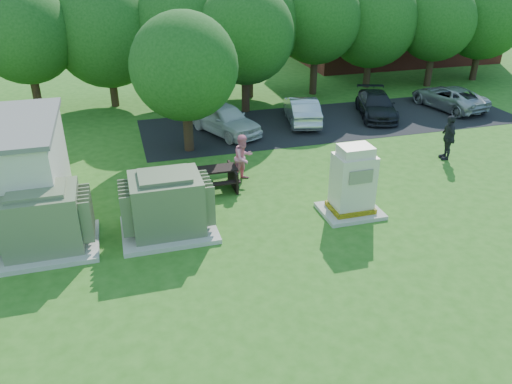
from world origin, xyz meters
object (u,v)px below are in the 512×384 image
object	(u,v)px
transformer_right	(167,205)
car_dark	(376,105)
person_at_picnic	(243,158)
picnic_table	(211,177)
transformer_left	(43,221)
car_white	(224,119)
generator_cabinet	(353,185)
car_silver_a	(302,110)
car_silver_b	(449,97)
person_walking_right	(448,137)

from	to	relation	value
transformer_right	car_dark	size ratio (longest dim) A/B	0.69
transformer_right	person_at_picnic	xyz separation A→B (m)	(3.36, 3.22, -0.03)
picnic_table	person_at_picnic	size ratio (longest dim) A/B	1.06
transformer_left	car_white	xyz separation A→B (m)	(7.56, 8.80, -0.23)
transformer_right	generator_cabinet	size ratio (longest dim) A/B	1.21
car_silver_a	car_dark	world-z (taller)	car_silver_a
transformer_left	car_dark	world-z (taller)	transformer_left
generator_cabinet	car_white	xyz separation A→B (m)	(-2.37, 9.26, -0.35)
picnic_table	person_at_picnic	distance (m)	1.55
car_dark	car_silver_b	size ratio (longest dim) A/B	0.95
picnic_table	car_silver_b	bearing A→B (deg)	23.77
transformer_right	transformer_left	bearing A→B (deg)	180.00
person_walking_right	car_silver_b	world-z (taller)	person_walking_right
transformer_right	generator_cabinet	xyz separation A→B (m)	(6.23, -0.46, 0.12)
generator_cabinet	car_silver_b	distance (m)	14.61
person_walking_right	car_silver_b	xyz separation A→B (m)	(4.65, 6.45, -0.34)
transformer_left	picnic_table	distance (m)	6.28
transformer_right	car_silver_a	size ratio (longest dim) A/B	0.73
person_at_picnic	car_dark	distance (m)	10.77
picnic_table	car_silver_a	size ratio (longest dim) A/B	0.48
person_at_picnic	car_white	bearing A→B (deg)	54.43
transformer_left	car_silver_a	world-z (taller)	transformer_left
person_at_picnic	transformer_right	bearing A→B (deg)	-166.58
generator_cabinet	person_at_picnic	bearing A→B (deg)	127.98
transformer_right	car_white	bearing A→B (deg)	66.31
picnic_table	car_silver_a	bearing A→B (deg)	46.81
car_silver_b	transformer_left	bearing A→B (deg)	14.31
transformer_left	picnic_table	size ratio (longest dim) A/B	1.51
transformer_left	car_dark	xyz separation A→B (m)	(16.04, 9.14, -0.34)
generator_cabinet	picnic_table	size ratio (longest dim) A/B	1.25
person_at_picnic	car_dark	bearing A→B (deg)	2.99
car_silver_b	car_white	bearing A→B (deg)	-7.53
picnic_table	person_at_picnic	xyz separation A→B (m)	(1.41, 0.50, 0.41)
person_walking_right	car_dark	bearing A→B (deg)	-165.81
transformer_right	person_walking_right	size ratio (longest dim) A/B	1.54
transformer_left	car_white	bearing A→B (deg)	49.33
picnic_table	car_dark	bearing A→B (deg)	31.71
transformer_left	person_walking_right	size ratio (longest dim) A/B	1.54
person_walking_right	car_silver_a	xyz separation A→B (m)	(-4.27, 6.38, -0.29)
generator_cabinet	person_at_picnic	world-z (taller)	generator_cabinet
transformer_right	picnic_table	world-z (taller)	transformer_right
car_white	car_silver_b	bearing A→B (deg)	-21.35
person_at_picnic	car_dark	xyz separation A→B (m)	(8.98, 5.92, -0.31)
transformer_right	car_dark	xyz separation A→B (m)	(12.34, 9.14, -0.34)
generator_cabinet	car_dark	xyz separation A→B (m)	(6.11, 9.60, -0.46)
transformer_right	car_silver_a	distance (m)	12.34
person_walking_right	picnic_table	bearing A→B (deg)	-75.13
generator_cabinet	transformer_left	bearing A→B (deg)	177.35
person_at_picnic	car_silver_b	bearing A→B (deg)	-6.21
car_silver_a	car_white	bearing A→B (deg)	18.34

